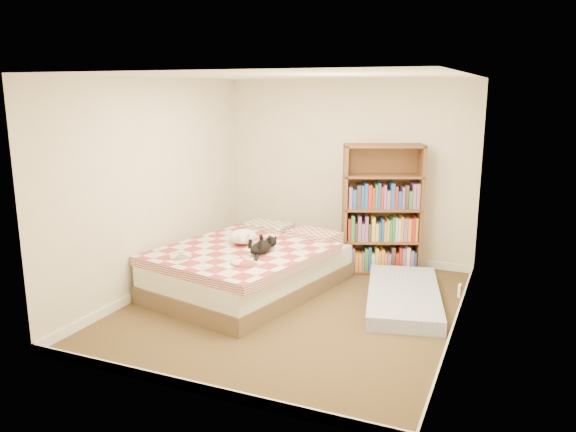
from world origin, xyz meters
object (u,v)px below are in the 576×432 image
at_px(floor_mattress, 404,296).
at_px(bed, 251,267).
at_px(bookshelf, 382,227).
at_px(black_cat, 263,247).
at_px(white_dog, 243,237).

bearing_deg(floor_mattress, bed, 175.30).
xyz_separation_m(bookshelf, black_cat, (-1.01, -1.51, 0.01)).
relative_size(black_cat, white_dog, 1.62).
relative_size(bookshelf, white_dog, 3.91).
distance_m(bed, bookshelf, 1.85).
xyz_separation_m(bookshelf, floor_mattress, (0.52, -1.04, -0.52)).
bearing_deg(bookshelf, bed, -157.08).
xyz_separation_m(black_cat, white_dog, (-0.38, 0.25, 0.02)).
distance_m(bookshelf, black_cat, 1.82).
bearing_deg(floor_mattress, white_dog, 173.82).
distance_m(bed, white_dog, 0.38).
height_order(bookshelf, black_cat, bookshelf).
bearing_deg(black_cat, white_dog, 152.27).
height_order(bookshelf, floor_mattress, bookshelf).
bearing_deg(bed, black_cat, -27.10).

